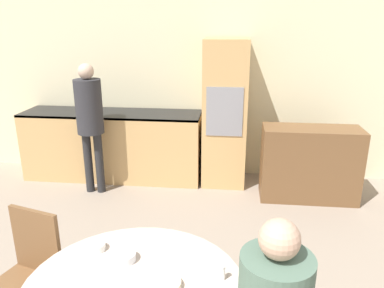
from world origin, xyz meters
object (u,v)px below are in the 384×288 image
Objects in this scene: oven_unit at (225,114)px; bowl_near at (123,257)px; bowl_far at (164,284)px; chair_far_left at (29,271)px; bowl_centre at (95,247)px; person_standing at (90,115)px; sideboard at (310,164)px.

oven_unit is 12.01× the size of bowl_near.
bowl_far is (0.28, -0.21, -0.01)m from bowl_near.
chair_far_left is at bearing 170.81° from bowl_near.
chair_far_left is at bearing 177.21° from bowl_centre.
person_standing is at bearing 118.02° from bowl_far.
person_standing is (-2.63, -0.11, 0.55)m from sideboard.
oven_unit is 1.16× the size of person_standing.
oven_unit is at bearing 158.92° from sideboard.
person_standing is 2.93m from bowl_far.
bowl_far is at bearing -2.01° from chair_far_left.
oven_unit reaches higher than chair_far_left.
oven_unit is 2.05× the size of chair_far_left.
oven_unit is at bearing 85.75° from bowl_far.
bowl_near is 0.87× the size of bowl_far.
chair_far_left is 0.57× the size of person_standing.
bowl_far is (-0.23, -3.08, -0.19)m from oven_unit.
person_standing is at bearing -177.65° from sideboard.
sideboard is at bearing 2.35° from person_standing.
oven_unit is at bearing 17.53° from person_standing.
person_standing reaches higher than bowl_near.
bowl_centre is 0.56m from bowl_far.
chair_far_left is at bearing -79.69° from person_standing.
bowl_centre is 0.69× the size of bowl_far.
oven_unit is 1.68m from person_standing.
oven_unit is 3.10m from bowl_far.
chair_far_left reaches higher than bowl_centre.
chair_far_left reaches higher than bowl_near.
bowl_near is at bearing -65.38° from person_standing.
sideboard is 2.98m from bowl_far.
sideboard is at bearing 53.94° from bowl_centre.
person_standing is 13.14× the size of bowl_centre.
oven_unit is at bearing 75.71° from bowl_centre.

